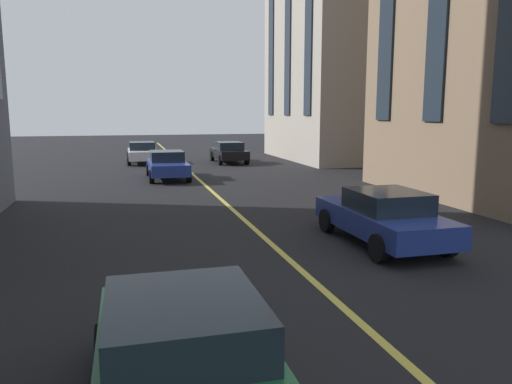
{
  "coord_description": "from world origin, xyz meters",
  "views": [
    {
      "loc": [
        5.25,
        3.45,
        3.25
      ],
      "look_at": [
        16.28,
        0.51,
        1.41
      ],
      "focal_mm": 34.49,
      "sensor_mm": 36.0,
      "label": 1
    }
  ],
  "objects_px": {
    "car_blue_near": "(383,216)",
    "car_blue_parked_a": "(167,165)",
    "car_white_mid": "(142,152)",
    "car_black_parked_b": "(229,152)",
    "car_green_trailing": "(187,367)"
  },
  "relations": [
    {
      "from": "car_blue_near",
      "to": "car_blue_parked_a",
      "type": "distance_m",
      "value": 14.48
    },
    {
      "from": "car_white_mid",
      "to": "car_blue_parked_a",
      "type": "height_order",
      "value": "same"
    },
    {
      "from": "car_blue_near",
      "to": "car_white_mid",
      "type": "xyz_separation_m",
      "value": [
        22.11,
        5.08,
        0.0
      ]
    },
    {
      "from": "car_white_mid",
      "to": "car_blue_parked_a",
      "type": "distance_m",
      "value": 8.28
    },
    {
      "from": "car_black_parked_b",
      "to": "car_green_trailing",
      "type": "relative_size",
      "value": 1.0
    },
    {
      "from": "car_blue_near",
      "to": "car_green_trailing",
      "type": "bearing_deg",
      "value": 137.24
    },
    {
      "from": "car_blue_near",
      "to": "car_blue_parked_a",
      "type": "height_order",
      "value": "same"
    },
    {
      "from": "car_black_parked_b",
      "to": "car_blue_parked_a",
      "type": "bearing_deg",
      "value": 146.83
    },
    {
      "from": "car_green_trailing",
      "to": "car_white_mid",
      "type": "bearing_deg",
      "value": -1.15
    },
    {
      "from": "car_white_mid",
      "to": "car_green_trailing",
      "type": "xyz_separation_m",
      "value": [
        -28.21,
        0.57,
        0.0
      ]
    },
    {
      "from": "car_blue_parked_a",
      "to": "car_green_trailing",
      "type": "height_order",
      "value": "same"
    },
    {
      "from": "car_blue_parked_a",
      "to": "car_white_mid",
      "type": "bearing_deg",
      "value": 6.39
    },
    {
      "from": "car_black_parked_b",
      "to": "car_green_trailing",
      "type": "distance_m",
      "value": 27.7
    },
    {
      "from": "car_blue_parked_a",
      "to": "car_blue_near",
      "type": "bearing_deg",
      "value": -163.33
    },
    {
      "from": "car_black_parked_b",
      "to": "car_blue_near",
      "type": "relative_size",
      "value": 1.0
    }
  ]
}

